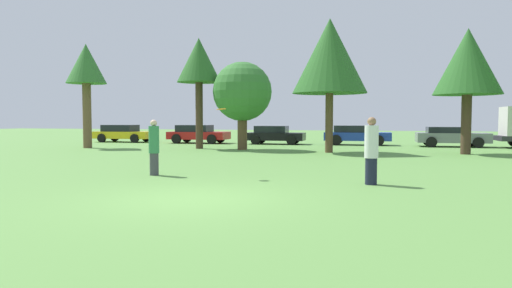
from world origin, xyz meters
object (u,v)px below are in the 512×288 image
Objects in this scene: frisbee at (221,109)px; parked_car_black at (275,135)px; person_thrower at (154,147)px; parked_car_blue at (356,135)px; tree_4 at (468,63)px; tree_3 at (330,56)px; parked_car_red at (198,134)px; tree_1 at (199,62)px; tree_2 at (242,92)px; person_catcher at (371,151)px; parked_car_yellow at (123,133)px; parked_car_grey at (451,136)px; tree_0 at (86,67)px.

frisbee is 18.05m from parked_car_black.
person_thrower is 19.05m from parked_car_blue.
parked_car_blue is (-5.62, 6.73, -3.77)m from tree_4.
parked_car_red is at bearing 146.40° from tree_3.
parked_car_black is at bearing 61.62° from tree_1.
tree_1 is at bearing 176.10° from tree_2.
person_catcher is 0.45× the size of parked_car_black.
parked_car_blue is (5.11, 18.36, -0.17)m from person_thrower.
person_thrower reaches higher than parked_car_yellow.
parked_car_black is (-6.86, 18.21, -0.24)m from person_catcher.
tree_3 is at bearing -75.65° from person_catcher.
parked_car_red is 1.00× the size of parked_car_grey.
tree_0 is at bearing -163.08° from parked_car_grey.
tree_4 is (11.56, -0.29, 1.23)m from tree_2.
frisbee is 0.06× the size of parked_car_yellow.
parked_car_red is (-5.96, 17.66, -0.18)m from person_thrower.
parked_car_blue is (0.98, 7.40, -4.22)m from tree_3.
parked_car_black is 0.91× the size of parked_car_blue.
person_thrower is at bearing -57.18° from parked_car_yellow.
tree_3 is (-2.36, 11.24, 4.02)m from person_catcher.
parked_car_black is (3.15, 5.82, -4.35)m from tree_1.
tree_4 is 1.54× the size of parked_car_black.
frisbee is 0.07× the size of parked_car_grey.
person_catcher is 0.41× the size of parked_car_blue.
tree_2 is (-3.00, 11.82, 1.21)m from frisbee.
parked_car_black is at bearing 122.88° from tree_3.
tree_2 is (2.68, -0.18, -1.77)m from tree_1.
tree_0 reaches higher than parked_car_black.
person_catcher is at bearing -5.04° from frisbee.
tree_1 reaches higher than person_catcher.
tree_0 is (-10.22, 10.93, 3.93)m from person_thrower.
tree_3 is 8.57m from parked_car_blue.
tree_3 reaches higher than tree_0.
tree_3 is 1.60× the size of parked_car_grey.
frisbee is at bearing -75.76° from tree_2.
frisbee is at bearing -100.27° from tree_3.
tree_0 is (-12.38, 10.83, 2.77)m from frisbee.
tree_0 is 1.41× the size of parked_car_yellow.
person_catcher is 13.13m from tree_4.
person_catcher is 16.44m from tree_1.
tree_3 is 1.60× the size of parked_car_red.
tree_1 reaches higher than parked_car_yellow.
person_thrower is 17.93m from parked_car_black.
tree_3 reaches higher than parked_car_grey.
parked_car_grey is (14.41, 5.79, -4.34)m from tree_1.
parked_car_blue is at bearing 174.08° from parked_car_grey.
tree_4 is at bearing 49.82° from person_thrower.
person_catcher is 18.69m from parked_car_blue.
tree_1 is 1.46× the size of parked_car_yellow.
tree_4 is (8.56, 11.53, 2.44)m from frisbee.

